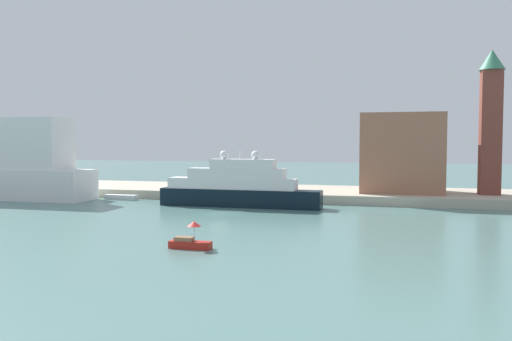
% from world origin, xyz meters
% --- Properties ---
extents(ground, '(400.00, 400.00, 0.00)m').
position_xyz_m(ground, '(0.00, 0.00, 0.00)').
color(ground, slate).
extents(quay_dock, '(110.00, 21.36, 1.63)m').
position_xyz_m(quay_dock, '(0.00, 26.68, 0.81)').
color(quay_dock, '#B7AD99').
rests_on(quay_dock, ground).
extents(large_yacht, '(27.67, 3.67, 10.85)m').
position_xyz_m(large_yacht, '(0.08, 9.23, 3.23)').
color(large_yacht, black).
rests_on(large_yacht, ground).
extents(small_motorboat, '(4.40, 1.45, 2.84)m').
position_xyz_m(small_motorboat, '(5.65, -25.01, 0.83)').
color(small_motorboat, '#B22319').
rests_on(small_motorboat, ground).
extents(work_barge, '(6.33, 1.56, 0.92)m').
position_xyz_m(work_barge, '(-24.46, 13.62, 0.46)').
color(work_barge, silver).
rests_on(work_barge, ground).
extents(harbor_building, '(14.71, 11.14, 14.54)m').
position_xyz_m(harbor_building, '(26.81, 25.67, 8.90)').
color(harbor_building, '#9E664C').
rests_on(harbor_building, quay_dock).
extents(bell_tower, '(4.45, 4.45, 25.46)m').
position_xyz_m(bell_tower, '(41.75, 25.21, 15.32)').
color(bell_tower, brown).
rests_on(bell_tower, quay_dock).
extents(parked_car, '(4.59, 1.83, 1.47)m').
position_xyz_m(parked_car, '(-11.74, 23.73, 2.26)').
color(parked_car, black).
rests_on(parked_car, quay_dock).
extents(person_figure, '(0.36, 0.36, 1.71)m').
position_xyz_m(person_figure, '(-8.14, 19.03, 2.42)').
color(person_figure, maroon).
rests_on(person_figure, quay_dock).
extents(mooring_bollard, '(0.51, 0.51, 0.71)m').
position_xyz_m(mooring_bollard, '(1.94, 17.22, 1.98)').
color(mooring_bollard, black).
rests_on(mooring_bollard, quay_dock).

